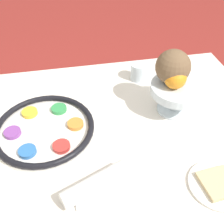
% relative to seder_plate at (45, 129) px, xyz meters
% --- Properties ---
extents(dining_table, '(1.27, 0.97, 0.71)m').
position_rel_seder_plate_xyz_m(dining_table, '(0.16, -0.10, -0.37)').
color(dining_table, silver).
rests_on(dining_table, ground_plane).
extents(seder_plate, '(0.33, 0.33, 0.03)m').
position_rel_seder_plate_xyz_m(seder_plate, '(0.00, 0.00, 0.00)').
color(seder_plate, silver).
rests_on(seder_plate, dining_table).
extents(fruit_stand, '(0.19, 0.19, 0.11)m').
position_rel_seder_plate_xyz_m(fruit_stand, '(0.46, 0.02, 0.07)').
color(fruit_stand, silver).
rests_on(fruit_stand, dining_table).
extents(orange_fruit, '(0.07, 0.07, 0.07)m').
position_rel_seder_plate_xyz_m(orange_fruit, '(0.45, 0.02, 0.13)').
color(orange_fruit, orange).
rests_on(orange_fruit, fruit_stand).
extents(coconut, '(0.12, 0.12, 0.12)m').
position_rel_seder_plate_xyz_m(coconut, '(0.45, 0.05, 0.15)').
color(coconut, brown).
rests_on(coconut, fruit_stand).
extents(bread_plate, '(0.16, 0.16, 0.02)m').
position_rel_seder_plate_xyz_m(bread_plate, '(0.47, -0.30, -0.01)').
color(bread_plate, silver).
rests_on(bread_plate, dining_table).
extents(napkin_roll, '(0.20, 0.12, 0.05)m').
position_rel_seder_plate_xyz_m(napkin_roll, '(0.13, -0.25, 0.01)').
color(napkin_roll, white).
rests_on(napkin_roll, dining_table).
extents(cup_mid, '(0.06, 0.06, 0.07)m').
position_rel_seder_plate_xyz_m(cup_mid, '(0.39, 0.24, 0.02)').
color(cup_mid, silver).
rests_on(cup_mid, dining_table).
extents(spoon, '(0.17, 0.03, 0.01)m').
position_rel_seder_plate_xyz_m(spoon, '(0.16, -0.29, -0.01)').
color(spoon, silver).
rests_on(spoon, dining_table).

